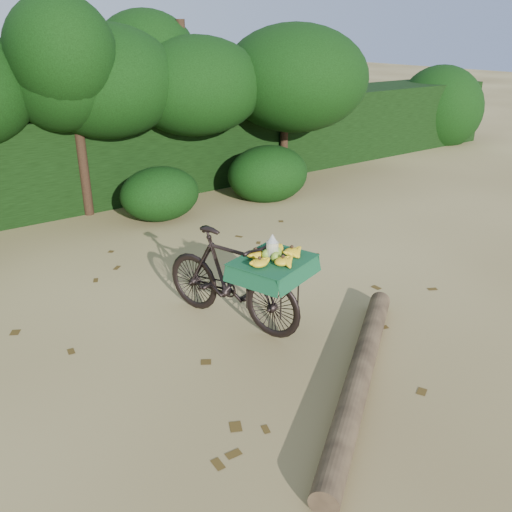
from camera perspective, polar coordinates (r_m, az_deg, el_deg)
ground at (r=6.29m, az=-4.56°, el=-9.35°), size 80.00×80.00×0.00m
vendor_bicycle at (r=6.45m, az=-2.50°, el=-2.28°), size 1.29×2.06×1.19m
fallen_log at (r=5.69m, az=10.85°, el=-12.19°), size 2.91×2.18×0.25m
hedge_backdrop at (r=11.49m, az=-21.54°, el=9.08°), size 26.00×1.80×1.80m
tree_row at (r=10.38m, az=-24.74°, el=13.48°), size 14.50×2.00×4.00m
bush_clumps at (r=9.88m, az=-15.27°, el=5.08°), size 8.80×1.70×0.90m
leaf_litter at (r=6.78m, az=-7.45°, el=-6.87°), size 7.00×7.30×0.01m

